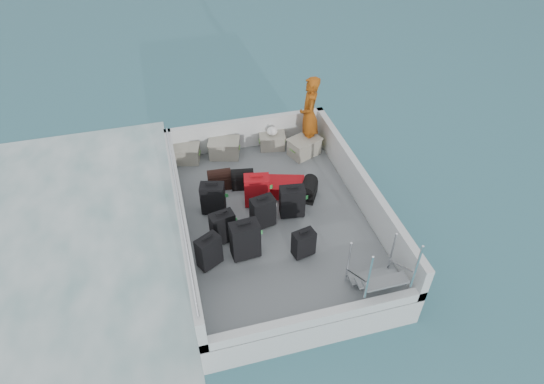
{
  "coord_description": "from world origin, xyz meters",
  "views": [
    {
      "loc": [
        -1.69,
        -6.08,
        6.63
      ],
      "look_at": [
        0.01,
        0.26,
        1.0
      ],
      "focal_mm": 30.0,
      "sensor_mm": 36.0,
      "label": 1
    }
  ],
  "objects_px": {
    "suitcase_2": "(213,198)",
    "suitcase_4": "(263,212)",
    "crate_0": "(185,154)",
    "crate_2": "(272,142)",
    "crate_3": "(304,147)",
    "suitcase_5": "(257,191)",
    "suitcase_3": "(245,240)",
    "suitcase_8": "(286,187)",
    "crate_1": "(224,149)",
    "passenger": "(309,115)",
    "suitcase_1": "(223,228)",
    "suitcase_0": "(209,252)",
    "suitcase_6": "(304,244)",
    "suitcase_7": "(292,202)"
  },
  "relations": [
    {
      "from": "suitcase_4",
      "to": "suitcase_5",
      "type": "xyz_separation_m",
      "value": [
        0.03,
        0.61,
        0.01
      ]
    },
    {
      "from": "suitcase_0",
      "to": "suitcase_4",
      "type": "xyz_separation_m",
      "value": [
        1.1,
        0.7,
        0.0
      ]
    },
    {
      "from": "suitcase_8",
      "to": "crate_2",
      "type": "height_order",
      "value": "crate_2"
    },
    {
      "from": "suitcase_6",
      "to": "suitcase_2",
      "type": "bearing_deg",
      "value": 118.77
    },
    {
      "from": "suitcase_0",
      "to": "crate_2",
      "type": "xyz_separation_m",
      "value": [
        1.92,
        3.08,
        -0.15
      ]
    },
    {
      "from": "suitcase_8",
      "to": "crate_1",
      "type": "height_order",
      "value": "crate_1"
    },
    {
      "from": "suitcase_8",
      "to": "passenger",
      "type": "bearing_deg",
      "value": -16.93
    },
    {
      "from": "suitcase_0",
      "to": "suitcase_7",
      "type": "xyz_separation_m",
      "value": [
        1.7,
        0.83,
        0.01
      ]
    },
    {
      "from": "suitcase_7",
      "to": "passenger",
      "type": "bearing_deg",
      "value": 71.75
    },
    {
      "from": "crate_3",
      "to": "suitcase_2",
      "type": "bearing_deg",
      "value": -149.41
    },
    {
      "from": "crate_0",
      "to": "suitcase_2",
      "type": "bearing_deg",
      "value": -79.5
    },
    {
      "from": "suitcase_4",
      "to": "crate_1",
      "type": "height_order",
      "value": "suitcase_4"
    },
    {
      "from": "suitcase_6",
      "to": "passenger",
      "type": "bearing_deg",
      "value": 57.8
    },
    {
      "from": "suitcase_1",
      "to": "crate_0",
      "type": "relative_size",
      "value": 1.07
    },
    {
      "from": "passenger",
      "to": "suitcase_7",
      "type": "bearing_deg",
      "value": -10.79
    },
    {
      "from": "suitcase_3",
      "to": "crate_0",
      "type": "distance_m",
      "value": 3.11
    },
    {
      "from": "suitcase_6",
      "to": "crate_3",
      "type": "relative_size",
      "value": 0.83
    },
    {
      "from": "suitcase_7",
      "to": "suitcase_3",
      "type": "bearing_deg",
      "value": -136.15
    },
    {
      "from": "crate_2",
      "to": "crate_3",
      "type": "bearing_deg",
      "value": -35.03
    },
    {
      "from": "suitcase_0",
      "to": "suitcase_3",
      "type": "relative_size",
      "value": 0.85
    },
    {
      "from": "passenger",
      "to": "crate_2",
      "type": "bearing_deg",
      "value": -92.47
    },
    {
      "from": "suitcase_5",
      "to": "suitcase_3",
      "type": "bearing_deg",
      "value": -100.95
    },
    {
      "from": "suitcase_3",
      "to": "crate_1",
      "type": "bearing_deg",
      "value": 81.77
    },
    {
      "from": "suitcase_0",
      "to": "suitcase_1",
      "type": "relative_size",
      "value": 1.0
    },
    {
      "from": "crate_1",
      "to": "crate_0",
      "type": "bearing_deg",
      "value": 177.72
    },
    {
      "from": "suitcase_2",
      "to": "crate_2",
      "type": "relative_size",
      "value": 1.19
    },
    {
      "from": "suitcase_1",
      "to": "passenger",
      "type": "xyz_separation_m",
      "value": [
        2.36,
        2.34,
        0.56
      ]
    },
    {
      "from": "suitcase_0",
      "to": "passenger",
      "type": "relative_size",
      "value": 0.36
    },
    {
      "from": "crate_0",
      "to": "crate_2",
      "type": "xyz_separation_m",
      "value": [
        1.96,
        0.0,
        -0.01
      ]
    },
    {
      "from": "suitcase_6",
      "to": "crate_1",
      "type": "height_order",
      "value": "suitcase_6"
    },
    {
      "from": "suitcase_7",
      "to": "crate_0",
      "type": "xyz_separation_m",
      "value": [
        -1.75,
        2.25,
        -0.15
      ]
    },
    {
      "from": "suitcase_7",
      "to": "crate_0",
      "type": "distance_m",
      "value": 2.85
    },
    {
      "from": "suitcase_0",
      "to": "crate_0",
      "type": "bearing_deg",
      "value": 61.8
    },
    {
      "from": "suitcase_0",
      "to": "suitcase_4",
      "type": "bearing_deg",
      "value": 3.29
    },
    {
      "from": "suitcase_8",
      "to": "crate_0",
      "type": "relative_size",
      "value": 1.24
    },
    {
      "from": "crate_1",
      "to": "suitcase_5",
      "type": "bearing_deg",
      "value": -79.41
    },
    {
      "from": "suitcase_3",
      "to": "crate_3",
      "type": "bearing_deg",
      "value": 48.87
    },
    {
      "from": "suitcase_3",
      "to": "suitcase_1",
      "type": "bearing_deg",
      "value": 119.49
    },
    {
      "from": "crate_2",
      "to": "crate_3",
      "type": "height_order",
      "value": "crate_3"
    },
    {
      "from": "suitcase_6",
      "to": "suitcase_7",
      "type": "bearing_deg",
      "value": 71.74
    },
    {
      "from": "crate_2",
      "to": "suitcase_8",
      "type": "bearing_deg",
      "value": -95.15
    },
    {
      "from": "suitcase_1",
      "to": "passenger",
      "type": "relative_size",
      "value": 0.36
    },
    {
      "from": "suitcase_2",
      "to": "crate_0",
      "type": "height_order",
      "value": "suitcase_2"
    },
    {
      "from": "suitcase_1",
      "to": "crate_2",
      "type": "xyz_separation_m",
      "value": [
        1.6,
        2.58,
        -0.15
      ]
    },
    {
      "from": "suitcase_3",
      "to": "crate_0",
      "type": "bearing_deg",
      "value": 97.8
    },
    {
      "from": "suitcase_3",
      "to": "passenger",
      "type": "distance_m",
      "value": 3.5
    },
    {
      "from": "crate_1",
      "to": "suitcase_2",
      "type": "bearing_deg",
      "value": -106.93
    },
    {
      "from": "suitcase_4",
      "to": "suitcase_7",
      "type": "xyz_separation_m",
      "value": [
        0.6,
        0.14,
        0.01
      ]
    },
    {
      "from": "suitcase_2",
      "to": "suitcase_4",
      "type": "relative_size",
      "value": 1.01
    },
    {
      "from": "suitcase_0",
      "to": "suitcase_4",
      "type": "relative_size",
      "value": 0.99
    }
  ]
}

